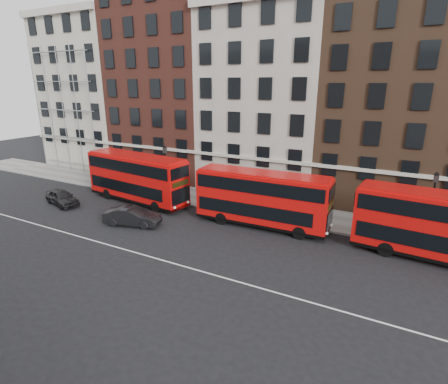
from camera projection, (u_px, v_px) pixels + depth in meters
The scene contains 13 objects.
ground at pixel (174, 247), 25.32m from camera, with size 120.00×120.00×0.00m, color black.
pavement at pixel (237, 203), 34.14m from camera, with size 80.00×5.00×0.15m, color gray.
kerb at pixel (225, 211), 32.03m from camera, with size 80.00×0.30×0.16m, color gray.
road_centre_line at pixel (156, 258), 23.64m from camera, with size 70.00×0.12×0.01m, color white.
building_terrace at pixel (266, 94), 37.44m from camera, with size 64.00×11.95×22.00m.
bus_b at pixel (137, 177), 34.17m from camera, with size 11.52×3.95×4.75m.
bus_c at pixel (261, 198), 28.30m from camera, with size 10.97×2.95×4.58m.
bus_d at pixel (444, 226), 22.59m from camera, with size 11.18×3.43×4.63m.
car_rear at pixel (62, 197), 33.81m from camera, with size 1.77×4.39×1.50m, color black.
car_front at pixel (132, 216), 28.96m from camera, with size 1.63×4.68×1.54m, color black.
lamp_post_left at pixel (166, 169), 35.06m from camera, with size 0.44×0.44×5.33m.
lamp_post_right at pixel (431, 204), 24.95m from camera, with size 0.44×0.44×5.33m.
iron_railings at pixel (246, 192), 35.82m from camera, with size 6.60×0.06×1.00m, color black, non-canonical shape.
Camera 1 is at (14.01, -18.55, 11.40)m, focal length 28.00 mm.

